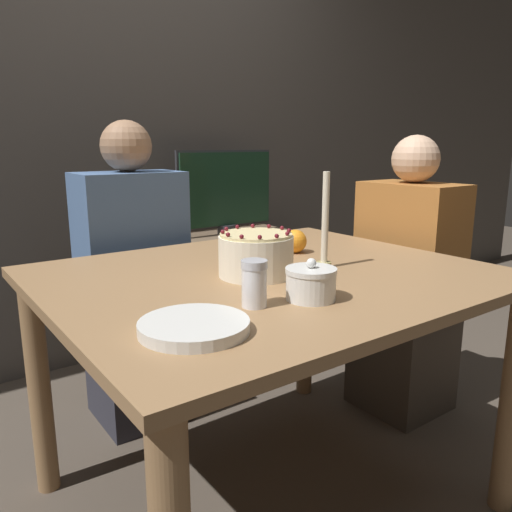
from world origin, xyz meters
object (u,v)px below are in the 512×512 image
Objects in this scene: cake at (256,255)px; sugar_shaker at (254,283)px; sugar_bowl at (311,283)px; person_man_blue_shirt at (134,295)px; person_woman_floral at (406,296)px; candle at (325,229)px; tv_monitor at (226,191)px.

cake is 1.94× the size of sugar_shaker.
cake reaches higher than sugar_bowl.
person_woman_floral is at bearing 147.91° from person_man_blue_shirt.
sugar_shaker is 1.15m from person_woman_floral.
sugar_bowl is 1.13× the size of sugar_shaker.
tv_monitor is at bearing 70.60° from candle.
person_man_blue_shirt is at bearing 95.39° from cake.
sugar_shaker is 0.09× the size of person_woman_floral.
sugar_bowl is 0.43× the size of candle.
tv_monitor is at bearing 59.59° from sugar_shaker.
candle is 0.24× the size of person_man_blue_shirt.
person_man_blue_shirt reaches higher than tv_monitor.
cake is 0.28m from sugar_shaker.
sugar_shaker is 0.19× the size of tv_monitor.
person_man_blue_shirt is (-0.05, 0.99, -0.27)m from sugar_bowl.
sugar_shaker is 0.38× the size of candle.
cake is at bearing 168.18° from candle.
person_man_blue_shirt is at bearing 110.29° from candle.
tv_monitor is (0.65, 1.16, 0.06)m from cake.
tv_monitor reaches higher than sugar_shaker.
candle is at bearing 24.26° from sugar_shaker.
cake is 0.18× the size of person_woman_floral.
candle is (0.22, -0.05, 0.06)m from cake.
tv_monitor reaches higher than cake.
candle reaches higher than sugar_bowl.
sugar_bowl is 0.21× the size of tv_monitor.
sugar_bowl is at bearing -14.51° from sugar_shaker.
tv_monitor is (-0.24, 1.02, 0.38)m from person_woman_floral.
sugar_shaker is (-0.14, 0.04, 0.02)m from sugar_bowl.
sugar_bowl is at bearing -139.31° from candle.
person_man_blue_shirt is at bearing 57.91° from person_woman_floral.
sugar_bowl is at bearing -95.42° from cake.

